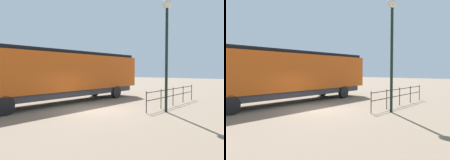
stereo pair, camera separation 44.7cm
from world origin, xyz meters
The scene contains 4 objects.
ground_plane centered at (0.00, 0.00, 0.00)m, with size 120.00×120.00×0.00m, color #84705B.
locomotive centered at (-3.94, 1.22, 2.21)m, with size 2.90×15.79×3.91m.
lamp_post centered at (3.83, 2.14, 4.90)m, with size 0.58×0.58×6.65m.
platform_fence centered at (3.08, 4.90, 0.81)m, with size 0.05×7.63×1.26m.
Camera 1 is at (9.66, -10.49, 2.48)m, focal length 36.88 mm.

